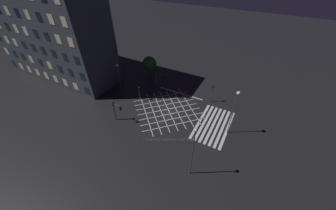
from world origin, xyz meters
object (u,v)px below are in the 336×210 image
object	(u,v)px
traffic_light_median_north	(139,91)
street_lamp_east	(118,72)
traffic_light_ne_cross	(161,77)
street_tree_far	(149,63)
street_lamp_far	(194,144)
traffic_light_nw_main	(114,107)
street_lamp_west	(236,102)
traffic_light_nw_cross	(118,109)
traffic_light_ne_main	(155,74)
traffic_light_se_cross	(212,90)
street_tree_near	(150,64)

from	to	relation	value
traffic_light_median_north	street_lamp_east	bearing A→B (deg)	176.07
traffic_light_ne_cross	street_tree_far	size ratio (longest dim) A/B	0.64
street_lamp_far	traffic_light_median_north	bearing A→B (deg)	55.82
street_lamp_far	street_tree_far	world-z (taller)	street_lamp_far
traffic_light_median_north	street_tree_far	bearing A→B (deg)	109.61
traffic_light_nw_main	street_lamp_west	size ratio (longest dim) A/B	0.49
traffic_light_nw_cross	street_lamp_east	size ratio (longest dim) A/B	0.57
traffic_light_nw_main	traffic_light_ne_cross	world-z (taller)	traffic_light_nw_main
traffic_light_ne_cross	street_tree_far	bearing A→B (deg)	152.76
traffic_light_median_north	traffic_light_ne_cross	size ratio (longest dim) A/B	0.93
traffic_light_nw_cross	traffic_light_median_north	xyz separation A→B (m)	(7.68, 0.47, -0.65)
street_lamp_east	street_lamp_west	distance (m)	25.65
street_tree_far	traffic_light_ne_cross	bearing A→B (deg)	-117.24
traffic_light_nw_main	traffic_light_median_north	world-z (taller)	traffic_light_nw_main
traffic_light_nw_cross	traffic_light_nw_main	bearing A→B (deg)	176.27
traffic_light_ne_main	traffic_light_median_north	size ratio (longest dim) A/B	1.24
traffic_light_ne_main	traffic_light_se_cross	size ratio (longest dim) A/B	0.93
street_lamp_east	traffic_light_nw_main	bearing A→B (deg)	-147.49
traffic_light_ne_main	traffic_light_nw_main	world-z (taller)	traffic_light_nw_main
traffic_light_se_cross	street_lamp_far	bearing A→B (deg)	98.69
traffic_light_ne_main	street_tree_near	xyz separation A→B (m)	(2.45, 3.05, 0.93)
street_lamp_west	traffic_light_median_north	bearing A→B (deg)	88.08
street_lamp_west	street_tree_near	bearing A→B (deg)	65.98
traffic_light_median_north	street_tree_near	bearing A→B (deg)	108.22
traffic_light_ne_main	street_lamp_far	world-z (taller)	street_lamp_far
traffic_light_nw_main	street_lamp_west	bearing A→B (deg)	-71.24
traffic_light_ne_cross	street_lamp_east	bearing A→B (deg)	-135.80
traffic_light_se_cross	street_lamp_east	xyz separation A→B (m)	(-6.53, 19.84, 2.30)
traffic_light_nw_cross	traffic_light_se_cross	xyz separation A→B (m)	(14.59, -13.88, 0.16)
street_lamp_far	street_tree_far	distance (m)	29.88
street_lamp_west	traffic_light_ne_cross	bearing A→B (deg)	67.11
traffic_light_nw_main	traffic_light_ne_cross	size ratio (longest dim) A/B	1.24
traffic_light_nw_main	street_lamp_west	xyz separation A→B (m)	(6.95, -20.48, 3.88)
traffic_light_nw_cross	street_lamp_far	size ratio (longest dim) A/B	0.44
street_lamp_east	traffic_light_se_cross	bearing A→B (deg)	-71.79
street_lamp_east	street_tree_far	world-z (taller)	street_lamp_east
traffic_light_ne_main	street_tree_far	size ratio (longest dim) A/B	0.74
traffic_light_median_north	street_tree_near	world-z (taller)	street_tree_near
traffic_light_ne_main	street_tree_near	size ratio (longest dim) A/B	0.75
traffic_light_se_cross	traffic_light_ne_cross	distance (m)	12.86
traffic_light_median_north	street_tree_near	xyz separation A→B (m)	(9.70, 3.19, 1.51)
traffic_light_median_north	street_tree_far	size ratio (longest dim) A/B	0.60
street_tree_far	street_lamp_east	bearing A→B (deg)	167.79
traffic_light_se_cross	street_tree_far	size ratio (longest dim) A/B	0.80
traffic_light_median_north	traffic_light_se_cross	bearing A→B (deg)	25.69
traffic_light_ne_main	traffic_light_ne_cross	xyz separation A→B (m)	(-0.08, -1.65, -0.31)
traffic_light_nw_main	traffic_light_se_cross	size ratio (longest dim) A/B	1.00
traffic_light_se_cross	street_tree_near	xyz separation A→B (m)	(2.80, 17.54, 0.70)
traffic_light_nw_cross	traffic_light_median_north	size ratio (longest dim) A/B	1.24
traffic_light_se_cross	traffic_light_ne_cross	size ratio (longest dim) A/B	1.24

